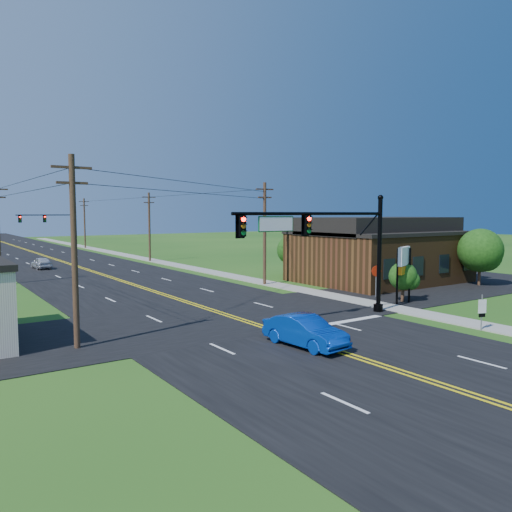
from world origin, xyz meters
TOP-DOWN VIEW (x-y plane):
  - ground at (0.00, 0.00)m, footprint 260.00×260.00m
  - road_main at (0.00, 50.00)m, footprint 16.00×220.00m
  - road_cross at (0.00, 12.00)m, footprint 70.00×10.00m
  - sidewalk at (10.50, 40.00)m, footprint 2.00×160.00m
  - signal_mast_main at (4.34, 8.00)m, footprint 11.30×0.60m
  - signal_mast_far at (4.44, 80.00)m, footprint 10.98×0.60m
  - brick_building at (20.00, 18.00)m, footprint 14.20×11.20m
  - utility_pole_left_a at (-9.50, 10.00)m, footprint 1.80×0.28m
  - utility_pole_right_a at (9.80, 22.00)m, footprint 1.80×0.28m
  - utility_pole_right_b at (9.80, 48.00)m, footprint 1.80×0.28m
  - utility_pole_right_c at (9.80, 78.00)m, footprint 1.80×0.28m
  - tree_right_front at (25.00, 11.00)m, footprint 3.80×3.80m
  - tree_right_back at (16.00, 26.00)m, footprint 3.00×3.00m
  - shrub_corner at (13.00, 9.50)m, footprint 2.00×2.00m
  - blue_car at (-0.54, 4.16)m, footprint 1.95×4.60m
  - distant_car at (-3.83, 46.61)m, footprint 1.78×3.98m
  - route_sign at (9.44, 1.31)m, footprint 0.47×0.19m
  - stop_sign at (13.00, 11.98)m, footprint 0.83×0.28m
  - pylon_sign at (12.44, 9.00)m, footprint 1.90×1.01m

SIDE VIEW (x-z plane):
  - ground at x=0.00m, z-range 0.00..0.00m
  - road_main at x=0.00m, z-range 0.00..0.04m
  - road_cross at x=0.00m, z-range 0.00..0.04m
  - sidewalk at x=10.50m, z-range 0.00..0.08m
  - distant_car at x=-3.83m, z-range 0.00..1.33m
  - blue_car at x=-0.54m, z-range 0.00..1.48m
  - route_sign at x=9.44m, z-range 0.16..2.14m
  - stop_sign at x=13.00m, z-range 0.53..2.94m
  - shrub_corner at x=13.00m, z-range 0.42..3.28m
  - brick_building at x=20.00m, z-range 0.00..4.70m
  - tree_right_back at x=16.00m, z-range 0.55..4.65m
  - pylon_sign at x=12.44m, z-range 0.92..4.92m
  - tree_right_front at x=25.00m, z-range 0.60..5.60m
  - signal_mast_far at x=4.44m, z-range 0.81..8.29m
  - utility_pole_left_a at x=-9.50m, z-range 0.22..9.22m
  - utility_pole_right_a at x=9.80m, z-range 0.22..9.22m
  - utility_pole_right_b at x=9.80m, z-range 0.22..9.22m
  - utility_pole_right_c at x=9.80m, z-range 0.22..9.22m
  - signal_mast_main at x=4.34m, z-range 1.01..8.49m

